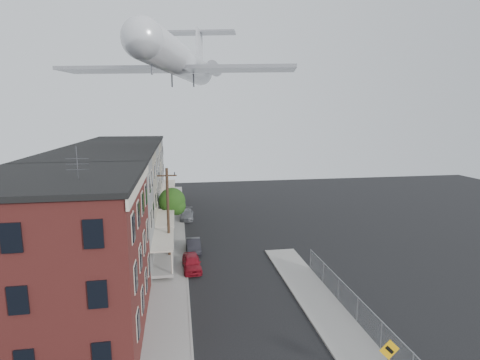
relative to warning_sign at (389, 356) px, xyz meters
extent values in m
cube|color=gray|center=(-11.10, 25.03, -1.82)|extent=(3.00, 62.00, 0.12)
cube|color=gray|center=(-0.10, 7.03, -1.82)|extent=(3.00, 26.00, 0.12)
cube|color=gray|center=(-9.65, 25.03, -1.81)|extent=(0.15, 62.00, 0.14)
cube|color=gray|center=(-1.55, 7.03, -1.81)|extent=(0.15, 26.00, 0.14)
cube|color=#3C1413|center=(-17.60, 8.03, 3.12)|extent=(10.00, 12.00, 10.00)
cube|color=black|center=(-17.60, 8.03, 8.27)|extent=(10.30, 12.30, 0.30)
cube|color=beige|center=(-12.52, 8.03, 7.82)|extent=(0.16, 12.20, 0.60)
cylinder|color=#515156|center=(-15.60, 6.03, 9.27)|extent=(0.04, 0.04, 2.00)
cube|color=#61615E|center=(-17.60, 17.53, 3.12)|extent=(10.00, 7.00, 10.00)
cube|color=black|center=(-17.60, 17.53, 8.27)|extent=(10.25, 7.00, 0.30)
cube|color=gray|center=(-11.70, 17.53, -1.33)|extent=(1.80, 6.40, 0.25)
cube|color=beige|center=(-11.70, 17.53, 0.87)|extent=(1.90, 6.50, 0.15)
cube|color=gray|center=(-17.60, 24.53, 3.12)|extent=(10.00, 7.00, 10.00)
cube|color=black|center=(-17.60, 24.53, 8.27)|extent=(10.25, 7.00, 0.30)
cube|color=gray|center=(-11.70, 24.53, -1.33)|extent=(1.80, 6.40, 0.25)
cube|color=beige|center=(-11.70, 24.53, 0.87)|extent=(1.90, 6.50, 0.15)
cube|color=#61615E|center=(-17.60, 31.53, 3.12)|extent=(10.00, 7.00, 10.00)
cube|color=black|center=(-17.60, 31.53, 8.27)|extent=(10.25, 7.00, 0.30)
cube|color=gray|center=(-11.70, 31.53, -1.33)|extent=(1.80, 6.40, 0.25)
cube|color=beige|center=(-11.70, 31.53, 0.87)|extent=(1.90, 6.50, 0.15)
cube|color=gray|center=(-17.60, 38.53, 3.12)|extent=(10.00, 7.00, 10.00)
cube|color=black|center=(-17.60, 38.53, 8.27)|extent=(10.25, 7.00, 0.30)
cube|color=gray|center=(-11.70, 38.53, -1.33)|extent=(1.80, 6.40, 0.25)
cube|color=beige|center=(-11.70, 38.53, 0.87)|extent=(1.90, 6.50, 0.15)
cube|color=#61615E|center=(-17.60, 45.53, 3.12)|extent=(10.00, 7.00, 10.00)
cube|color=black|center=(-17.60, 45.53, 8.27)|extent=(10.25, 7.00, 0.30)
cube|color=gray|center=(-11.70, 45.53, -1.33)|extent=(1.80, 6.40, 0.25)
cube|color=beige|center=(-11.70, 45.53, 0.87)|extent=(1.90, 6.50, 0.15)
cylinder|color=gray|center=(1.40, 3.03, -0.93)|extent=(0.06, 0.06, 1.90)
cylinder|color=gray|center=(1.40, 6.03, -0.93)|extent=(0.06, 0.06, 1.90)
cylinder|color=gray|center=(1.40, 9.03, -0.93)|extent=(0.06, 0.06, 1.90)
cylinder|color=gray|center=(1.40, 12.03, -0.93)|extent=(0.06, 0.06, 1.90)
cylinder|color=gray|center=(1.40, 15.03, -0.93)|extent=(0.06, 0.06, 1.90)
cube|color=gray|center=(1.40, 6.03, -0.03)|extent=(0.04, 18.00, 0.04)
cube|color=gray|center=(1.40, 6.03, -0.93)|extent=(0.02, 18.00, 1.80)
cube|color=#ECA50C|center=(0.00, -0.01, 0.37)|extent=(1.10, 0.03, 1.10)
cube|color=black|center=(0.00, -0.03, 0.37)|extent=(0.52, 0.02, 0.52)
cylinder|color=black|center=(-11.20, 19.03, 2.62)|extent=(0.26, 0.26, 9.00)
cube|color=black|center=(-11.20, 19.03, 6.42)|extent=(1.80, 0.12, 0.12)
cylinder|color=black|center=(-11.90, 19.03, 6.62)|extent=(0.08, 0.08, 0.25)
cylinder|color=black|center=(-10.50, 19.03, 6.62)|extent=(0.08, 0.08, 0.25)
cylinder|color=black|center=(-11.00, 29.03, -0.68)|extent=(0.24, 0.24, 2.40)
sphere|color=#173C10|center=(-11.00, 29.03, 1.72)|extent=(3.20, 3.20, 3.20)
sphere|color=#173C10|center=(-10.50, 28.73, 1.16)|extent=(2.24, 2.24, 2.24)
imported|color=maroon|center=(-9.20, 16.67, -1.20)|extent=(1.80, 4.06, 1.36)
imported|color=black|center=(-8.82, 21.17, -1.24)|extent=(1.41, 3.94, 1.29)
imported|color=slate|center=(-9.20, 33.52, -1.26)|extent=(1.97, 4.37, 1.24)
cylinder|color=silver|center=(-9.57, 29.73, 18.00)|extent=(9.62, 26.22, 3.49)
sphere|color=silver|center=(-12.69, 17.03, 18.00)|extent=(3.49, 3.49, 3.49)
cone|color=silver|center=(-6.46, 42.43, 18.00)|extent=(4.17, 4.01, 3.49)
cube|color=#939399|center=(-9.96, 28.14, 16.91)|extent=(26.48, 10.68, 0.38)
cylinder|color=#939399|center=(-9.91, 39.35, 18.22)|extent=(2.73, 4.65, 1.74)
cylinder|color=#939399|center=(-4.83, 38.10, 18.22)|extent=(2.73, 4.65, 1.74)
cube|color=silver|center=(-6.59, 41.90, 21.05)|extent=(1.25, 4.09, 6.10)
cube|color=#939399|center=(-6.33, 42.95, 23.89)|extent=(10.73, 5.22, 0.27)
cylinder|color=#515156|center=(-12.17, 19.15, 16.04)|extent=(0.17, 0.17, 1.31)
camera|label=1|loc=(-10.15, -15.47, 11.94)|focal=28.00mm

